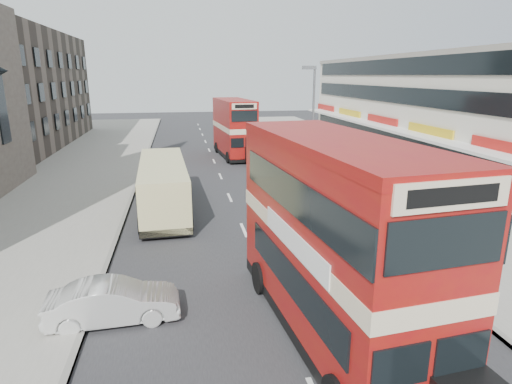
{
  "coord_description": "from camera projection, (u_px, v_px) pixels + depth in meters",
  "views": [
    {
      "loc": [
        -2.96,
        -11.94,
        7.51
      ],
      "look_at": [
        0.22,
        5.76,
        2.58
      ],
      "focal_mm": 30.05,
      "sensor_mm": 36.0,
      "label": 1
    }
  ],
  "objects": [
    {
      "name": "pedestrian_far",
      "position": [
        299.0,
        142.0,
        43.45
      ],
      "size": [
        0.98,
        0.44,
        1.64
      ],
      "primitive_type": "imported",
      "rotation": [
        0.0,
        0.0,
        -0.05
      ],
      "color": "gray",
      "rests_on": "pavement_right"
    },
    {
      "name": "commercial_row",
      "position": [
        448.0,
        109.0,
        36.87
      ],
      "size": [
        9.9,
        46.2,
        9.3
      ],
      "color": "beige",
      "rests_on": "ground"
    },
    {
      "name": "ground",
      "position": [
        281.0,
        316.0,
        13.83
      ],
      "size": [
        160.0,
        160.0,
        0.0
      ],
      "primitive_type": "plane",
      "color": "#28282B",
      "rests_on": "ground"
    },
    {
      "name": "car_right_a",
      "position": [
        294.0,
        182.0,
        28.31
      ],
      "size": [
        4.82,
        2.15,
        1.37
      ],
      "primitive_type": "imported",
      "rotation": [
        0.0,
        0.0,
        -1.52
      ],
      "color": "maroon",
      "rests_on": "ground"
    },
    {
      "name": "bus_main",
      "position": [
        335.0,
        239.0,
        12.23
      ],
      "size": [
        3.8,
        10.4,
        5.68
      ],
      "rotation": [
        0.0,
        0.0,
        3.24
      ],
      "color": "black",
      "rests_on": "ground"
    },
    {
      "name": "pavement_right",
      "position": [
        367.0,
        169.0,
        34.84
      ],
      "size": [
        12.0,
        90.0,
        0.15
      ],
      "primitive_type": "cube",
      "color": "gray",
      "rests_on": "ground"
    },
    {
      "name": "road_surface",
      "position": [
        220.0,
        176.0,
        32.81
      ],
      "size": [
        12.0,
        90.0,
        0.01
      ],
      "primitive_type": "cube",
      "color": "#28282B",
      "rests_on": "ground"
    },
    {
      "name": "cyclist",
      "position": [
        271.0,
        163.0,
        34.59
      ],
      "size": [
        0.63,
        1.71,
        1.97
      ],
      "rotation": [
        0.0,
        0.0,
        -0.02
      ],
      "color": "gray",
      "rests_on": "ground"
    },
    {
      "name": "street_lamp",
      "position": [
        312.0,
        114.0,
        30.76
      ],
      "size": [
        1.0,
        0.2,
        8.12
      ],
      "color": "slate",
      "rests_on": "ground"
    },
    {
      "name": "coach",
      "position": [
        163.0,
        184.0,
        24.19
      ],
      "size": [
        2.95,
        9.92,
        2.6
      ],
      "rotation": [
        0.0,
        0.0,
        0.05
      ],
      "color": "black",
      "rests_on": "ground"
    },
    {
      "name": "kerb_right",
      "position": [
        297.0,
        172.0,
        33.83
      ],
      "size": [
        0.2,
        90.0,
        0.16
      ],
      "primitive_type": "cube",
      "color": "gray",
      "rests_on": "ground"
    },
    {
      "name": "pavement_left",
      "position": [
        54.0,
        182.0,
        30.75
      ],
      "size": [
        12.0,
        90.0,
        0.15
      ],
      "primitive_type": "cube",
      "color": "gray",
      "rests_on": "ground"
    },
    {
      "name": "bus_second",
      "position": [
        234.0,
        128.0,
        40.03
      ],
      "size": [
        3.37,
        9.43,
        5.16
      ],
      "rotation": [
        0.0,
        0.0,
        3.23
      ],
      "color": "black",
      "rests_on": "ground"
    },
    {
      "name": "kerb_left",
      "position": [
        138.0,
        179.0,
        31.75
      ],
      "size": [
        0.2,
        90.0,
        0.16
      ],
      "primitive_type": "cube",
      "color": "gray",
      "rests_on": "ground"
    },
    {
      "name": "car_left_front",
      "position": [
        114.0,
        302.0,
        13.36
      ],
      "size": [
        4.11,
        1.62,
        1.33
      ],
      "primitive_type": "imported",
      "rotation": [
        0.0,
        0.0,
        1.62
      ],
      "color": "beige",
      "rests_on": "ground"
    },
    {
      "name": "car_right_b",
      "position": [
        285.0,
        165.0,
        34.2
      ],
      "size": [
        4.19,
        2.24,
        1.12
      ],
      "primitive_type": "imported",
      "rotation": [
        0.0,
        0.0,
        -1.47
      ],
      "color": "#C16A13",
      "rests_on": "ground"
    },
    {
      "name": "pedestrian_near",
      "position": [
        361.0,
        177.0,
        27.61
      ],
      "size": [
        0.86,
        0.77,
        1.94
      ],
      "primitive_type": "imported",
      "rotation": [
        0.0,
        0.0,
        3.65
      ],
      "color": "gray",
      "rests_on": "pavement_right"
    },
    {
      "name": "car_right_c",
      "position": [
        258.0,
        142.0,
        45.07
      ],
      "size": [
        4.21,
        2.1,
        1.38
      ],
      "primitive_type": "imported",
      "rotation": [
        0.0,
        0.0,
        -1.45
      ],
      "color": "#629AC4",
      "rests_on": "ground"
    }
  ]
}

